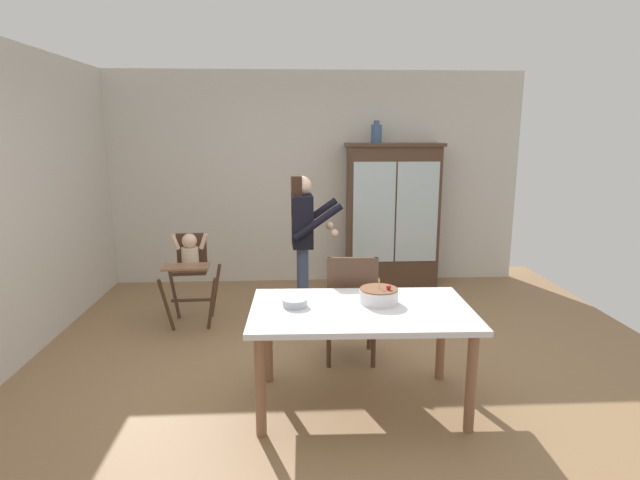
{
  "coord_description": "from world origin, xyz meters",
  "views": [
    {
      "loc": [
        -0.3,
        -4.06,
        1.97
      ],
      "look_at": [
        -0.03,
        0.7,
        0.95
      ],
      "focal_mm": 29.01,
      "sensor_mm": 36.0,
      "label": 1
    }
  ],
  "objects": [
    {
      "name": "ground_plane",
      "position": [
        0.0,
        0.0,
        0.0
      ],
      "size": [
        6.24,
        6.24,
        0.0
      ],
      "primitive_type": "plane",
      "color": "#93704C"
    },
    {
      "name": "wall_back",
      "position": [
        0.0,
        2.63,
        1.35
      ],
      "size": [
        5.32,
        0.06,
        2.7
      ],
      "primitive_type": "cube",
      "color": "beige",
      "rests_on": "ground_plane"
    },
    {
      "name": "china_cabinet",
      "position": [
        0.98,
        2.37,
        0.91
      ],
      "size": [
        1.19,
        0.48,
        1.81
      ],
      "color": "#4C3323",
      "rests_on": "ground_plane"
    },
    {
      "name": "ceramic_vase",
      "position": [
        0.75,
        2.37,
        1.93
      ],
      "size": [
        0.13,
        0.13,
        0.27
      ],
      "color": "#3D567F",
      "rests_on": "china_cabinet"
    },
    {
      "name": "high_chair_with_toddler",
      "position": [
        -1.33,
        1.08,
        0.65
      ],
      "size": [
        0.6,
        0.7,
        0.95
      ],
      "rotation": [
        0.0,
        0.0,
        0.05
      ],
      "color": "#4C3323",
      "rests_on": "ground_plane"
    },
    {
      "name": "adult_person",
      "position": [
        -0.19,
        1.03,
        0.97
      ],
      "size": [
        0.51,
        0.49,
        1.53
      ],
      "rotation": [
        0.0,
        0.0,
        1.61
      ],
      "color": "#3D4C6B",
      "rests_on": "ground_plane"
    },
    {
      "name": "dining_table",
      "position": [
        0.18,
        -0.62,
        0.65
      ],
      "size": [
        1.57,
        0.97,
        0.74
      ],
      "color": "silver",
      "rests_on": "ground_plane"
    },
    {
      "name": "birthday_cake",
      "position": [
        0.32,
        -0.52,
        0.79
      ],
      "size": [
        0.28,
        0.28,
        0.19
      ],
      "color": "white",
      "rests_on": "dining_table"
    },
    {
      "name": "serving_bowl",
      "position": [
        -0.28,
        -0.57,
        0.77
      ],
      "size": [
        0.18,
        0.18,
        0.05
      ],
      "primitive_type": "cylinder",
      "color": "#B2BCC6",
      "rests_on": "dining_table"
    },
    {
      "name": "dining_chair_far_side",
      "position": [
        0.19,
        0.06,
        0.56
      ],
      "size": [
        0.46,
        0.46,
        0.96
      ],
      "rotation": [
        0.0,
        0.0,
        3.09
      ],
      "color": "#4C3323",
      "rests_on": "ground_plane"
    }
  ]
}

